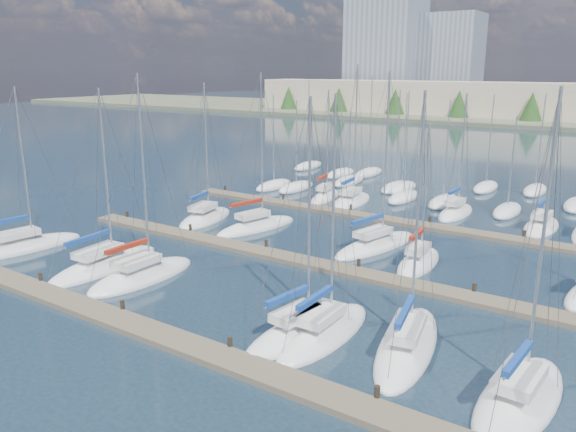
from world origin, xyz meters
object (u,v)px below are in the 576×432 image
Objects in this scene: sailboat_d at (300,331)px; sailboat_o at (351,201)px; sailboat_f at (407,345)px; sailboat_b at (104,265)px; sailboat_g at (520,398)px; sailboat_e at (324,332)px; sailboat_i at (256,226)px; sailboat_a at (24,247)px; sailboat_k at (376,245)px; sailboat_h at (205,218)px; sailboat_n at (325,197)px; sailboat_q at (541,227)px; sailboat_p at (456,213)px; sailboat_c at (142,276)px; sailboat_l at (418,262)px.

sailboat_o is (-11.78, 28.20, 0.00)m from sailboat_d.
sailboat_f is 22.47m from sailboat_b.
sailboat_o is (-22.89, 28.25, 0.01)m from sailboat_g.
sailboat_e is at bearing -176.42° from sailboat_f.
sailboat_o is at bearing 92.34° from sailboat_i.
sailboat_a is 0.95× the size of sailboat_g.
sailboat_a is 27.63m from sailboat_k.
sailboat_i reaches higher than sailboat_h.
sailboat_i is 0.95× the size of sailboat_o.
sailboat_n is 21.70m from sailboat_q.
sailboat_p is at bearing 0.65° from sailboat_o.
sailboat_p is at bearing 176.75° from sailboat_q.
sailboat_e is 28.80m from sailboat_q.
sailboat_f is at bearing -21.40° from sailboat_i.
sailboat_g is at bearing -1.25° from sailboat_c.
sailboat_n is at bearing 81.04° from sailboat_b.
sailboat_l is (-4.14, 12.15, 0.00)m from sailboat_f.
sailboat_f is 33.44m from sailboat_n.
sailboat_a is (-25.76, 0.06, -0.01)m from sailboat_d.
sailboat_c reaches higher than sailboat_g.
sailboat_b reaches higher than sailboat_a.
sailboat_d is at bearing -99.22° from sailboat_l.
sailboat_f reaches higher than sailboat_l.
sailboat_k is (14.02, 14.99, 0.01)m from sailboat_b.
sailboat_l is at bearing -80.92° from sailboat_p.
sailboat_c reaches higher than sailboat_f.
sailboat_n is at bearing 136.79° from sailboat_g.
sailboat_h is at bearing -150.21° from sailboat_q.
sailboat_i is at bearing 73.53° from sailboat_b.
sailboat_p is (-6.47, 27.77, 0.01)m from sailboat_f.
sailboat_o is 27.27m from sailboat_c.
sailboat_f is 0.91× the size of sailboat_o.
sailboat_q is (32.42, 28.82, -0.00)m from sailboat_a.
sailboat_f is 1.02× the size of sailboat_b.
sailboat_a is at bearing 171.56° from sailboat_f.
sailboat_e is at bearing -0.27° from sailboat_c.
sailboat_g is 1.29× the size of sailboat_q.
sailboat_d reaches higher than sailboat_q.
sailboat_c is at bearing -95.95° from sailboat_n.
sailboat_l is at bearing 42.86° from sailboat_c.
sailboat_k is (8.66, -12.29, -0.00)m from sailboat_o.
sailboat_k is at bearing -7.63° from sailboat_h.
sailboat_f is 18.65m from sailboat_c.
sailboat_h reaches higher than sailboat_l.
sailboat_g reaches higher than sailboat_q.
sailboat_i is at bearing 141.54° from sailboat_d.
sailboat_g is at bearing -35.79° from sailboat_k.
sailboat_g is 0.93× the size of sailboat_o.
sailboat_o is 18.46m from sailboat_q.
sailboat_i is 1.06× the size of sailboat_e.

